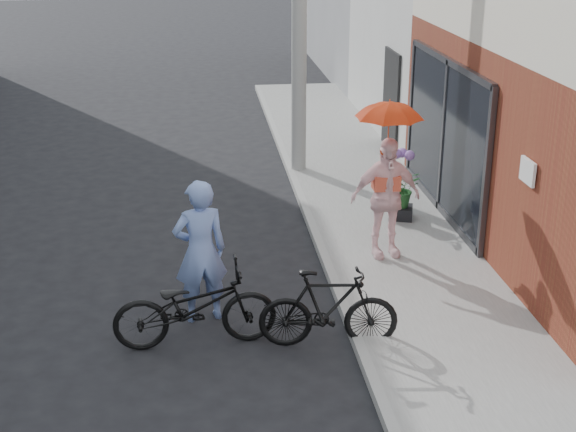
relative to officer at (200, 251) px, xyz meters
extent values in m
plane|color=black|center=(0.85, -0.31, -0.91)|extent=(80.00, 80.00, 0.00)
cube|color=gray|center=(2.95, 1.69, -0.85)|extent=(2.20, 24.00, 0.12)
cube|color=#9E9E99|center=(1.79, 1.69, -0.85)|extent=(0.12, 24.00, 0.12)
cube|color=black|center=(4.01, 3.19, 0.45)|extent=(0.06, 3.80, 2.40)
cube|color=white|center=(4.01, -0.11, 0.91)|extent=(0.04, 0.40, 0.30)
imported|color=#758FD1|center=(0.00, 0.00, 0.00)|extent=(0.74, 0.57, 1.82)
imported|color=black|center=(-0.09, -0.65, -0.41)|extent=(1.94, 0.77, 1.00)
imported|color=black|center=(1.45, -0.86, -0.42)|extent=(1.66, 0.61, 0.97)
imported|color=#FFD5D8|center=(2.63, 1.42, 0.08)|extent=(1.07, 0.55, 1.75)
imported|color=#F14C1C|center=(2.63, 1.42, 1.35)|extent=(0.90, 0.90, 0.79)
cube|color=black|center=(3.25, 2.83, -0.69)|extent=(0.47, 0.47, 0.20)
imported|color=#235827|center=(3.25, 2.83, -0.28)|extent=(0.56, 0.49, 0.62)
camera|label=1|loc=(0.02, -9.02, 3.88)|focal=50.00mm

